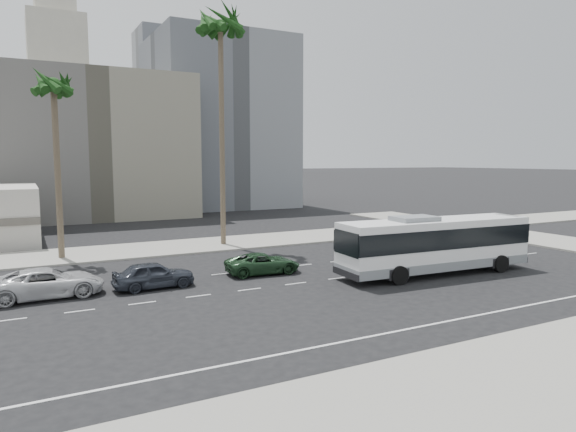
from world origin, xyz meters
TOP-DOWN VIEW (x-y plane):
  - ground at (0.00, 0.00)m, footprint 700.00×700.00m
  - sidewalk_north at (0.00, 15.50)m, footprint 120.00×7.00m
  - edge_stripe at (-20.00, -9.50)m, footprint 80.00×0.15m
  - midrise_beige_west at (-12.00, 45.00)m, footprint 24.00×18.00m
  - midrise_gray_center at (8.00, 52.00)m, footprint 20.00×20.00m
  - civic_tower at (-2.00, 250.00)m, footprint 42.00×42.00m
  - highrise_right at (45.00, 230.00)m, footprint 26.00×26.00m
  - highrise_far at (70.00, 260.00)m, footprint 22.00×22.00m
  - city_bus at (3.26, -1.80)m, footprint 13.48×3.69m
  - car_a at (-6.58, 3.41)m, footprint 2.58×5.00m
  - car_b at (-13.74, 2.89)m, footprint 1.97×4.63m
  - car_c at (-19.24, 3.53)m, footprint 2.75×5.77m
  - palm_near at (-5.02, 14.92)m, footprint 5.89×5.89m
  - palm_mid at (-17.84, 14.63)m, footprint 4.46×4.46m

SIDE VIEW (x-z plane):
  - ground at x=0.00m, z-range 0.00..0.00m
  - edge_stripe at x=-20.00m, z-range 0.00..0.02m
  - sidewalk_north at x=0.00m, z-range 0.00..0.15m
  - car_a at x=-6.58m, z-range 0.00..1.35m
  - car_b at x=-13.74m, z-range 0.00..1.56m
  - car_c at x=-19.24m, z-range 0.00..1.59m
  - city_bus at x=3.26m, z-range 0.10..3.93m
  - midrise_beige_west at x=-12.00m, z-range 0.00..18.00m
  - palm_mid at x=-17.84m, z-range 5.51..19.30m
  - midrise_gray_center at x=8.00m, z-range 0.00..26.00m
  - palm_near at x=-5.02m, z-range 8.04..27.83m
  - highrise_far at x=70.00m, z-range 0.00..60.00m
  - highrise_right at x=45.00m, z-range 0.00..70.00m
  - civic_tower at x=-2.00m, z-range -25.67..103.33m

